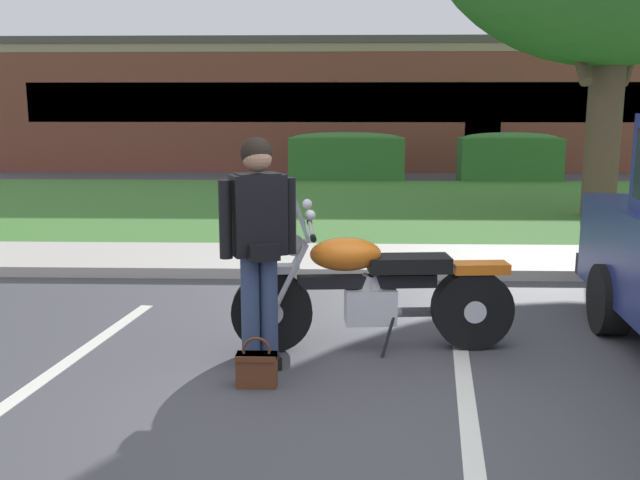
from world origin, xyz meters
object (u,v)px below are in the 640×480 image
object	(u,v)px
hedge_center_left	(510,156)
brick_building	(337,105)
rider_person	(258,236)
handbag	(257,367)
motorcycle	(383,290)
hedge_left	(346,156)

from	to	relation	value
hedge_center_left	brick_building	world-z (taller)	brick_building
rider_person	handbag	size ratio (longest dim) A/B	4.74
motorcycle	hedge_center_left	size ratio (longest dim) A/B	0.90
motorcycle	hedge_left	distance (m)	12.58
handbag	brick_building	xyz separation A→B (m)	(0.39, 19.97, 1.75)
motorcycle	handbag	world-z (taller)	motorcycle
hedge_left	brick_building	bearing A→B (deg)	92.55
hedge_left	brick_building	xyz separation A→B (m)	(-0.29, 6.59, 1.25)
motorcycle	handbag	bearing A→B (deg)	-138.48
motorcycle	brick_building	size ratio (longest dim) A/B	0.11
handbag	hedge_left	distance (m)	13.42
brick_building	handbag	bearing A→B (deg)	-91.10
motorcycle	hedge_left	world-z (taller)	motorcycle
rider_person	hedge_left	size ratio (longest dim) A/B	0.59
handbag	motorcycle	bearing A→B (deg)	41.52
brick_building	hedge_center_left	bearing A→B (deg)	-56.37
rider_person	brick_building	xyz separation A→B (m)	(0.40, 19.60, 0.91)
motorcycle	hedge_left	size ratio (longest dim) A/B	0.78
motorcycle	brick_building	bearing A→B (deg)	91.58
motorcycle	rider_person	xyz separation A→B (m)	(-0.93, -0.43, 0.50)
handbag	hedge_center_left	xyz separation A→B (m)	(4.77, 13.39, 0.51)
rider_person	handbag	xyz separation A→B (m)	(0.02, -0.38, -0.85)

